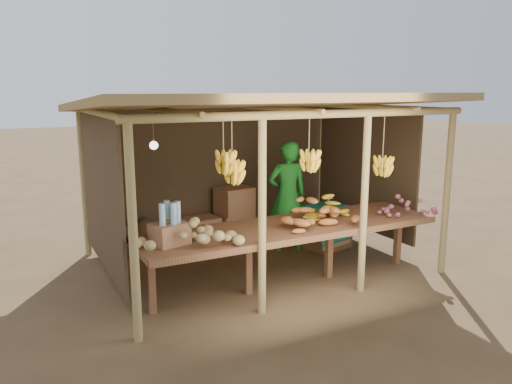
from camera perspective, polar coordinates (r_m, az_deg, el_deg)
name	(u,v)px	position (r m, az deg, el deg)	size (l,w,h in m)	color
ground	(256,263)	(7.32, 0.00, -8.08)	(60.00, 60.00, 0.00)	brown
stall_structure	(257,131)	(6.85, 0.12, 6.96)	(4.70, 3.50, 2.43)	#9A844F
counter	(291,230)	(6.30, 3.97, -4.32)	(3.90, 1.05, 0.80)	brown
potato_heap	(183,231)	(5.40, -8.38, -4.43)	(1.13, 0.68, 0.37)	#9F8852
sweet_potato_heap	(314,210)	(6.30, 6.64, -2.10)	(1.04, 0.62, 0.36)	#AF632D
onion_heap	(408,203)	(7.01, 17.00, -1.17)	(0.70, 0.42, 0.35)	#A24F5A
banana_pile	(327,204)	(6.69, 8.13, -1.42)	(0.54, 0.32, 0.34)	yellow
tomato_basin	(170,233)	(5.71, -9.78, -4.62)	(0.40, 0.40, 0.21)	navy
bottle_box	(169,228)	(5.54, -9.89, -4.08)	(0.45, 0.40, 0.48)	#956342
vendor	(288,196)	(7.74, 3.62, -0.44)	(0.62, 0.41, 1.71)	#1B7A22
tarp_crate	(326,226)	(7.99, 8.05, -3.84)	(0.84, 0.77, 0.86)	brown
carton_stack	(223,219)	(8.19, -3.75, -3.11)	(1.21, 0.52, 0.88)	#956342
burlap_sacks	(131,237)	(7.82, -14.12, -4.98)	(0.91, 0.48, 0.65)	#453420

